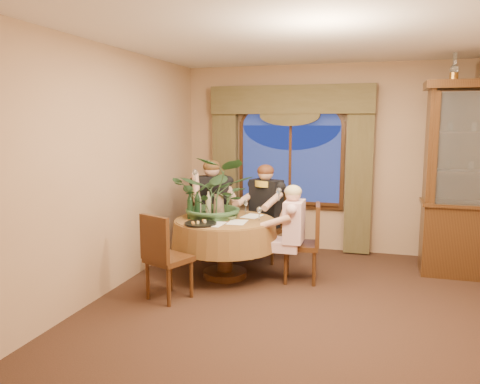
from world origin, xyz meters
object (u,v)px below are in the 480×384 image
(chair_back_right, at_px, (270,227))
(person_pink, at_px, (294,235))
(chair_front_left, at_px, (169,257))
(stoneware_vase, at_px, (219,205))
(wine_bottle_3, at_px, (190,206))
(centerpiece_plant, at_px, (217,166))
(oil_lamp_left, at_px, (454,67))
(wine_bottle_0, at_px, (199,204))
(chair_right, at_px, (301,243))
(chair_back, at_px, (209,225))
(person_scarf, at_px, (266,213))
(person_back, at_px, (212,210))
(wine_bottle_1, at_px, (197,204))
(dining_table, at_px, (225,248))
(wine_bottle_2, at_px, (208,204))
(olive_bowl, at_px, (230,218))

(chair_back_right, height_order, person_pink, person_pink)
(chair_front_left, relative_size, stoneware_vase, 3.39)
(wine_bottle_3, bearing_deg, centerpiece_plant, 35.62)
(oil_lamp_left, relative_size, wine_bottle_3, 1.03)
(chair_front_left, xyz_separation_m, wine_bottle_0, (-0.02, 0.95, 0.44))
(chair_right, height_order, chair_back, same)
(chair_right, relative_size, person_scarf, 0.70)
(person_back, distance_m, wine_bottle_1, 0.72)
(chair_front_left, xyz_separation_m, person_pink, (1.24, 0.88, 0.13))
(dining_table, relative_size, chair_right, 1.40)
(chair_right, distance_m, wine_bottle_1, 1.39)
(dining_table, distance_m, wine_bottle_2, 0.59)
(chair_back, height_order, chair_front_left, same)
(stoneware_vase, distance_m, wine_bottle_0, 0.26)
(chair_back_right, height_order, person_scarf, person_scarf)
(person_back, distance_m, stoneware_vase, 0.66)
(chair_front_left, height_order, centerpiece_plant, centerpiece_plant)
(stoneware_vase, relative_size, wine_bottle_2, 0.86)
(oil_lamp_left, relative_size, chair_right, 0.35)
(wine_bottle_0, bearing_deg, person_pink, -2.91)
(dining_table, height_order, chair_front_left, chair_front_left)
(wine_bottle_3, bearing_deg, stoneware_vase, 41.16)
(chair_back, relative_size, person_back, 0.67)
(wine_bottle_2, bearing_deg, person_pink, -2.11)
(olive_bowl, relative_size, wine_bottle_0, 0.49)
(dining_table, xyz_separation_m, person_scarf, (0.33, 0.87, 0.31))
(chair_back, xyz_separation_m, wine_bottle_1, (0.12, -0.75, 0.44))
(person_pink, distance_m, wine_bottle_2, 1.15)
(dining_table, height_order, person_back, person_back)
(oil_lamp_left, height_order, chair_back_right, oil_lamp_left)
(dining_table, relative_size, wine_bottle_1, 4.07)
(chair_right, relative_size, centerpiece_plant, 0.82)
(wine_bottle_2, bearing_deg, chair_back, 109.53)
(wine_bottle_0, bearing_deg, wine_bottle_1, -84.81)
(dining_table, distance_m, chair_back_right, 0.96)
(wine_bottle_2, distance_m, wine_bottle_3, 0.24)
(wine_bottle_0, height_order, wine_bottle_2, same)
(chair_front_left, height_order, olive_bowl, chair_front_left)
(stoneware_vase, height_order, wine_bottle_1, wine_bottle_1)
(chair_back_right, xyz_separation_m, wine_bottle_3, (-0.80, -0.98, 0.44))
(stoneware_vase, bearing_deg, person_pink, -8.03)
(chair_right, bearing_deg, stoneware_vase, 81.01)
(oil_lamp_left, xyz_separation_m, chair_right, (-1.72, -0.82, -2.14))
(person_pink, bearing_deg, dining_table, 90.00)
(person_scarf, xyz_separation_m, olive_bowl, (-0.25, -0.89, 0.09))
(chair_right, bearing_deg, wine_bottle_0, 84.74)
(person_scarf, distance_m, wine_bottle_1, 1.13)
(chair_back_right, relative_size, person_back, 0.67)
(chair_back_right, relative_size, person_scarf, 0.70)
(chair_back, height_order, wine_bottle_0, wine_bottle_0)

